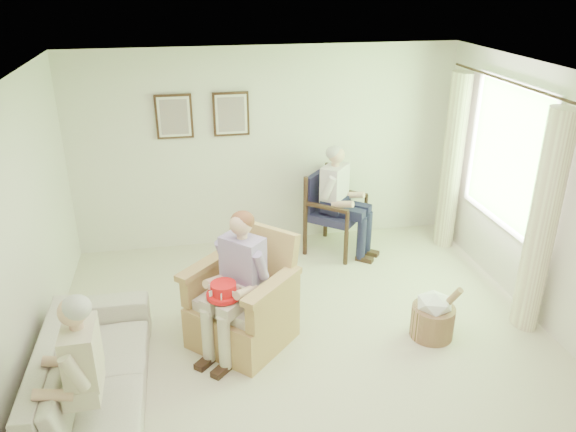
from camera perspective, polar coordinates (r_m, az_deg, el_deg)
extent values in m
plane|color=beige|center=(5.53, 2.53, -14.65)|extent=(5.50, 5.50, 0.00)
cube|color=silver|center=(7.35, -2.15, 6.88)|extent=(5.00, 0.04, 2.60)
cube|color=silver|center=(4.94, -26.79, -4.60)|extent=(0.04, 5.50, 2.60)
cube|color=silver|center=(5.90, 27.17, -0.21)|extent=(0.04, 5.50, 2.60)
cube|color=white|center=(4.41, 3.15, 12.84)|extent=(5.00, 5.50, 0.02)
cube|color=#2D6B23|center=(6.72, 21.43, 5.82)|extent=(0.02, 1.40, 1.50)
cube|color=white|center=(6.53, 22.38, 12.31)|extent=(0.04, 1.52, 0.06)
cube|color=white|center=(6.97, 20.41, -0.28)|extent=(0.04, 1.52, 0.06)
cylinder|color=#382114|center=(6.48, 21.72, 12.52)|extent=(0.03, 2.50, 0.03)
cylinder|color=#F5EEBF|center=(6.01, 24.41, -0.80)|extent=(0.34, 0.34, 2.30)
cylinder|color=#F5EEBF|center=(7.57, 16.33, 5.25)|extent=(0.34, 0.34, 2.30)
cube|color=#382114|center=(7.12, -11.49, 9.88)|extent=(0.45, 0.03, 0.55)
cube|color=silver|center=(7.10, -11.49, 9.84)|extent=(0.39, 0.01, 0.49)
cube|color=tan|center=(7.10, -11.49, 9.82)|extent=(0.33, 0.01, 0.43)
cube|color=#382114|center=(7.15, -5.80, 10.27)|extent=(0.45, 0.03, 0.55)
cube|color=silver|center=(7.13, -5.78, 10.23)|extent=(0.39, 0.01, 0.49)
cube|color=tan|center=(7.12, -5.78, 10.22)|extent=(0.33, 0.01, 0.43)
cube|color=tan|center=(5.69, -4.68, -10.71)|extent=(0.84, 0.82, 0.44)
cube|color=beige|center=(5.51, -4.73, -8.55)|extent=(0.65, 0.63, 0.11)
cube|color=tan|center=(5.69, -5.26, -3.94)|extent=(0.78, 0.24, 0.66)
cube|color=tan|center=(5.46, -8.90, -7.69)|extent=(0.11, 0.76, 0.32)
cube|color=tan|center=(5.52, -0.77, -7.00)|extent=(0.11, 0.76, 0.32)
cylinder|color=black|center=(7.12, 3.01, -3.02)|extent=(0.06, 0.06, 0.45)
cylinder|color=black|center=(7.28, 7.77, -2.59)|extent=(0.06, 0.06, 0.45)
cylinder|color=black|center=(7.63, 2.00, -1.09)|extent=(0.06, 0.06, 0.45)
cylinder|color=black|center=(7.78, 6.46, -0.73)|extent=(0.06, 0.06, 0.45)
cube|color=#1F1C3E|center=(7.33, 4.89, 0.14)|extent=(0.60, 0.58, 0.10)
cube|color=#1F1C3E|center=(7.47, 4.40, 2.94)|extent=(0.56, 0.07, 0.52)
imported|color=beige|center=(5.16, -19.23, -14.92)|extent=(2.18, 0.85, 0.64)
cube|color=beige|center=(5.43, -4.79, -7.11)|extent=(0.40, 0.26, 0.16)
cube|color=#A58CC6|center=(5.31, -4.92, -4.41)|extent=(0.39, 0.24, 0.46)
sphere|color=#DDAD8E|center=(5.13, -5.05, -0.81)|extent=(0.21, 0.21, 0.21)
ellipsoid|color=brown|center=(5.15, -5.09, -0.45)|extent=(0.22, 0.22, 0.18)
cube|color=beige|center=(5.26, -5.60, -8.88)|extent=(0.14, 0.44, 0.13)
cube|color=beige|center=(5.28, -3.41, -8.69)|extent=(0.14, 0.44, 0.13)
cylinder|color=beige|center=(5.26, -5.25, -12.78)|extent=(0.12, 0.12, 0.56)
cylinder|color=beige|center=(5.28, -3.04, -12.57)|extent=(0.12, 0.12, 0.56)
cube|color=#1A1A3A|center=(7.27, 4.93, 1.31)|extent=(0.40, 0.26, 0.16)
cube|color=silver|center=(7.18, 4.97, 3.43)|extent=(0.39, 0.24, 0.46)
sphere|color=#DDAD8E|center=(7.05, 5.10, 6.22)|extent=(0.21, 0.21, 0.21)
ellipsoid|color=#B7B2AD|center=(7.07, 5.05, 6.47)|extent=(0.22, 0.22, 0.18)
cube|color=#1A1A3A|center=(7.07, 4.61, 0.21)|extent=(0.14, 0.44, 0.13)
cube|color=#1A1A3A|center=(7.12, 6.16, 0.32)|extent=(0.14, 0.44, 0.13)
cylinder|color=#1A1A3A|center=(7.02, 4.95, -2.71)|extent=(0.12, 0.12, 0.57)
cylinder|color=#1A1A3A|center=(7.07, 6.51, -2.57)|extent=(0.12, 0.12, 0.57)
cube|color=beige|center=(4.73, -20.21, -15.59)|extent=(0.42, 0.26, 0.16)
cube|color=beige|center=(4.58, -20.67, -12.70)|extent=(0.41, 0.24, 0.46)
sphere|color=#DDAD8E|center=(4.37, -21.39, -8.85)|extent=(0.21, 0.21, 0.21)
ellipsoid|color=#B7B2AD|center=(4.38, -21.39, -8.39)|extent=(0.22, 0.22, 0.18)
cube|color=beige|center=(4.61, -21.79, -17.81)|extent=(0.14, 0.44, 0.13)
cube|color=beige|center=(4.57, -19.22, -17.77)|extent=(0.14, 0.44, 0.13)
cylinder|color=red|center=(5.21, -6.55, -7.96)|extent=(0.32, 0.32, 0.04)
cylinder|color=red|center=(5.18, -6.58, -7.39)|extent=(0.24, 0.24, 0.12)
cube|color=white|center=(5.19, -5.20, -7.28)|extent=(0.04, 0.01, 0.05)
cube|color=white|center=(5.27, -5.82, -6.78)|extent=(0.03, 0.04, 0.05)
cube|color=white|center=(5.28, -6.99, -6.75)|extent=(0.02, 0.05, 0.05)
cube|color=white|center=(5.22, -7.86, -7.19)|extent=(0.04, 0.03, 0.05)
cube|color=white|center=(5.13, -7.78, -7.80)|extent=(0.04, 0.03, 0.05)
cube|color=white|center=(5.08, -6.78, -8.11)|extent=(0.02, 0.05, 0.05)
cube|color=white|center=(5.10, -5.62, -7.88)|extent=(0.03, 0.04, 0.05)
cylinder|color=tan|center=(5.96, 14.44, -10.34)|extent=(0.52, 0.52, 0.34)
ellipsoid|color=white|center=(5.84, 14.66, -8.57)|extent=(0.39, 0.39, 0.23)
cylinder|color=#A57F56|center=(5.84, 15.73, -8.68)|extent=(0.17, 0.31, 0.50)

